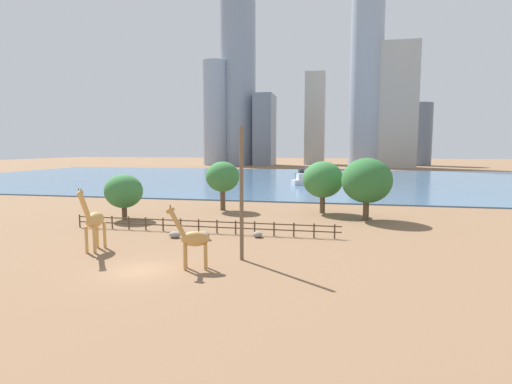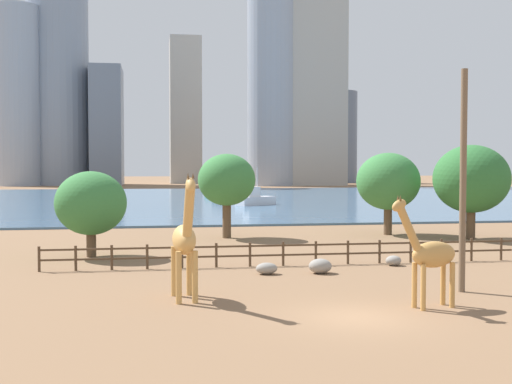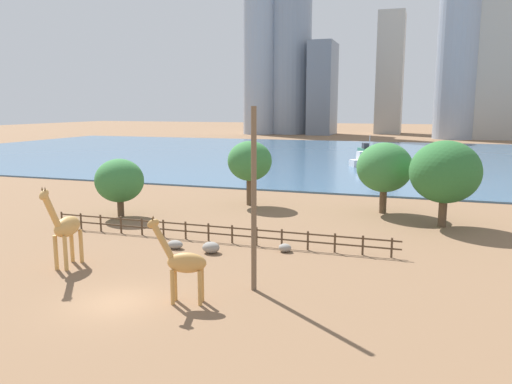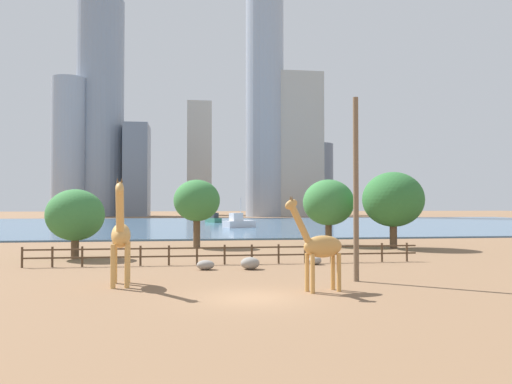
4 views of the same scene
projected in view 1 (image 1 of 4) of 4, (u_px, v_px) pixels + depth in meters
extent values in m
plane|color=brown|center=(288.00, 178.00, 104.14)|extent=(400.00, 400.00, 0.00)
cube|color=#476B8C|center=(287.00, 179.00, 101.21)|extent=(180.00, 86.00, 0.20)
cylinder|color=tan|center=(94.00, 240.00, 30.50)|extent=(0.26, 0.26, 2.08)
cylinder|color=tan|center=(86.00, 240.00, 30.57)|extent=(0.26, 0.26, 2.08)
cylinder|color=tan|center=(105.00, 235.00, 32.08)|extent=(0.26, 0.26, 2.08)
cylinder|color=tan|center=(97.00, 235.00, 32.16)|extent=(0.26, 0.26, 2.08)
ellipsoid|color=tan|center=(95.00, 220.00, 31.17)|extent=(1.12, 2.37, 1.20)
cylinder|color=tan|center=(85.00, 207.00, 29.65)|extent=(0.49, 1.43, 2.20)
ellipsoid|color=tan|center=(80.00, 194.00, 29.01)|extent=(0.45, 0.91, 0.77)
cone|color=brown|center=(81.00, 189.00, 28.96)|extent=(0.12, 0.12, 0.22)
cone|color=brown|center=(79.00, 189.00, 28.98)|extent=(0.12, 0.12, 0.22)
cylinder|color=#C18C47|center=(185.00, 257.00, 26.29)|extent=(0.24, 0.24, 1.74)
cylinder|color=#C18C47|center=(186.00, 255.00, 26.83)|extent=(0.24, 0.24, 1.74)
cylinder|color=#C18C47|center=(205.00, 257.00, 26.34)|extent=(0.24, 0.24, 1.74)
cylinder|color=#C18C47|center=(206.00, 255.00, 26.87)|extent=(0.24, 0.24, 1.74)
ellipsoid|color=#C18C47|center=(195.00, 239.00, 26.45)|extent=(2.05, 1.20, 1.01)
cylinder|color=#C18C47|center=(177.00, 223.00, 26.29)|extent=(1.19, 0.58, 1.86)
ellipsoid|color=#C18C47|center=(170.00, 210.00, 26.18)|extent=(0.79, 0.48, 0.64)
cone|color=brown|center=(170.00, 206.00, 26.07)|extent=(0.11, 0.11, 0.18)
cone|color=brown|center=(170.00, 206.00, 26.22)|extent=(0.11, 0.11, 0.18)
cylinder|color=brown|center=(242.00, 194.00, 28.28)|extent=(0.28, 0.28, 9.54)
ellipsoid|color=gray|center=(203.00, 235.00, 35.06)|extent=(1.16, 0.99, 0.74)
ellipsoid|color=gray|center=(258.00, 234.00, 35.92)|extent=(0.84, 0.73, 0.55)
ellipsoid|color=gray|center=(175.00, 235.00, 35.76)|extent=(1.08, 0.78, 0.58)
cylinder|color=#4C3826|center=(80.00, 221.00, 40.46)|extent=(0.14, 0.14, 1.30)
cylinder|color=#4C3826|center=(96.00, 222.00, 40.09)|extent=(0.14, 0.14, 1.30)
cylinder|color=#4C3826|center=(112.00, 222.00, 39.73)|extent=(0.14, 0.14, 1.30)
cylinder|color=#4C3826|center=(129.00, 223.00, 39.37)|extent=(0.14, 0.14, 1.30)
cylinder|color=#4C3826|center=(146.00, 224.00, 39.01)|extent=(0.14, 0.14, 1.30)
cylinder|color=#4C3826|center=(163.00, 224.00, 38.65)|extent=(0.14, 0.14, 1.30)
cylinder|color=#4C3826|center=(181.00, 225.00, 38.29)|extent=(0.14, 0.14, 1.30)
cylinder|color=#4C3826|center=(199.00, 226.00, 37.92)|extent=(0.14, 0.14, 1.30)
cylinder|color=#4C3826|center=(217.00, 227.00, 37.56)|extent=(0.14, 0.14, 1.30)
cylinder|color=#4C3826|center=(236.00, 227.00, 37.20)|extent=(0.14, 0.14, 1.30)
cylinder|color=#4C3826|center=(255.00, 228.00, 36.84)|extent=(0.14, 0.14, 1.30)
cylinder|color=#4C3826|center=(274.00, 229.00, 36.48)|extent=(0.14, 0.14, 1.30)
cylinder|color=#4C3826|center=(294.00, 230.00, 36.12)|extent=(0.14, 0.14, 1.30)
cylinder|color=#4C3826|center=(314.00, 231.00, 35.75)|extent=(0.14, 0.14, 1.30)
cylinder|color=#4C3826|center=(335.00, 231.00, 35.39)|extent=(0.14, 0.14, 1.30)
cube|color=#4C3826|center=(202.00, 221.00, 37.81)|extent=(26.10, 0.08, 0.10)
cube|color=#4C3826|center=(202.00, 227.00, 37.87)|extent=(26.10, 0.08, 0.10)
cylinder|color=brown|center=(124.00, 213.00, 44.91)|extent=(0.57, 0.57, 1.52)
ellipsoid|color=#387A3D|center=(124.00, 191.00, 44.64)|extent=(4.20, 4.20, 3.78)
cylinder|color=brown|center=(223.00, 200.00, 51.38)|extent=(0.64, 0.64, 2.63)
ellipsoid|color=#387A3D|center=(223.00, 177.00, 51.04)|extent=(4.29, 4.29, 3.86)
cylinder|color=brown|center=(366.00, 210.00, 44.44)|extent=(0.65, 0.65, 2.22)
ellipsoid|color=#2D6B33|center=(367.00, 180.00, 44.07)|extent=(5.52, 5.52, 4.97)
cylinder|color=brown|center=(322.00, 204.00, 49.13)|extent=(0.64, 0.64, 2.20)
ellipsoid|color=#387A3D|center=(323.00, 179.00, 48.79)|extent=(4.94, 4.94, 4.45)
cube|color=#337259|center=(300.00, 175.00, 107.84)|extent=(3.38, 4.97, 0.94)
cube|color=#333338|center=(301.00, 171.00, 107.15)|extent=(1.69, 1.99, 1.12)
cube|color=silver|center=(304.00, 182.00, 84.07)|extent=(5.66, 4.56, 1.09)
cube|color=silver|center=(302.00, 177.00, 83.70)|extent=(2.36, 2.15, 1.31)
cylinder|color=silver|center=(306.00, 171.00, 83.90)|extent=(0.17, 0.17, 3.82)
cylinder|color=gray|center=(238.00, 82.00, 181.29)|extent=(15.96, 15.96, 75.03)
cylinder|color=#939EAD|center=(367.00, 47.00, 155.95)|extent=(12.69, 12.69, 94.59)
cube|color=#ADA89E|center=(315.00, 119.00, 188.37)|extent=(9.02, 13.32, 42.41)
cylinder|color=slate|center=(417.00, 135.00, 177.24)|extent=(12.28, 12.28, 27.40)
cylinder|color=#939EAD|center=(215.00, 114.00, 179.23)|extent=(11.36, 11.36, 46.07)
cube|color=slate|center=(265.00, 130.00, 179.55)|extent=(8.18, 15.59, 31.50)
cube|color=#ADA89E|center=(396.00, 106.00, 157.64)|extent=(15.50, 11.20, 48.43)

